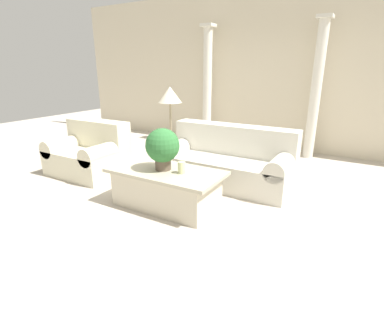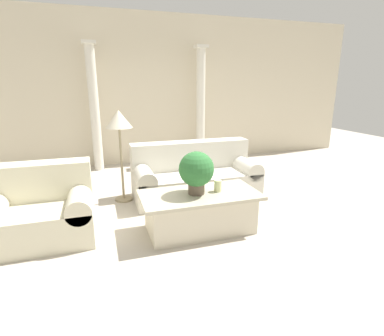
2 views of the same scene
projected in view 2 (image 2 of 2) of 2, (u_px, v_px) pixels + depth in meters
name	position (u px, v px, depth m)	size (l,w,h in m)	color
ground_plane	(196.00, 213.00, 4.18)	(16.00, 16.00, 0.00)	#BCB2A3
wall_back	(152.00, 91.00, 6.60)	(10.00, 0.06, 3.20)	beige
sofa_long	(195.00, 175.00, 4.79)	(1.94, 0.87, 0.85)	beige
loveseat	(40.00, 210.00, 3.46)	(1.18, 0.87, 0.85)	beige
coffee_table	(200.00, 211.00, 3.65)	(1.42, 0.72, 0.48)	beige
potted_plant	(196.00, 170.00, 3.50)	(0.42, 0.42, 0.51)	brown
pillar_candle	(218.00, 186.00, 3.64)	(0.09, 0.09, 0.14)	beige
floor_lamp	(119.00, 125.00, 4.35)	(0.39, 0.39, 1.38)	gray
column_left	(94.00, 107.00, 5.99)	(0.27, 0.27, 2.54)	silver
column_right	(201.00, 105.00, 6.65)	(0.27, 0.27, 2.54)	silver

